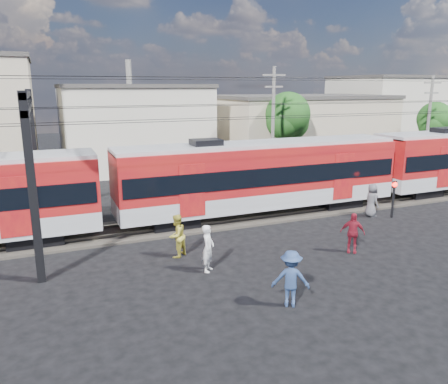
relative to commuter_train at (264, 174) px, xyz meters
The scene contains 19 objects.
ground 8.52m from the commuter_train, 101.86° to the right, with size 120.00×120.00×0.00m, color black.
track_bed 2.88m from the commuter_train, behind, with size 70.00×3.40×0.12m, color #2D2823.
rail_near 2.89m from the commuter_train, 155.95° to the right, with size 70.00×0.12×0.12m, color #59544C.
rail_far 2.89m from the commuter_train, 155.95° to the left, with size 70.00×0.12×0.12m, color #59544C.
commuter_train is the anchor object (origin of this frame).
catenary 10.69m from the commuter_train, behind, with size 70.00×9.30×7.52m.
building_midwest 19.39m from the commuter_train, 100.96° to the left, with size 12.24×12.24×7.30m.
building_mideast 20.21m from the commuter_train, 52.41° to the left, with size 16.32×10.20×6.30m.
building_east 33.10m from the commuter_train, 37.23° to the left, with size 10.20×10.20×8.30m.
utility_pole_mid 8.50m from the commuter_train, 58.32° to the left, with size 1.80×0.24×8.50m.
utility_pole_east 19.37m from the commuter_train, 18.13° to the left, with size 1.80×0.24×8.00m.
tree_near 12.78m from the commuter_train, 53.36° to the left, with size 3.82×3.64×6.72m.
tree_far 24.32m from the commuter_train, 22.00° to the left, with size 3.36×3.12×5.76m.
pedestrian_a 8.30m from the commuter_train, 132.85° to the right, with size 0.69×0.45×1.90m, color silver.
pedestrian_b 7.63m from the commuter_train, 146.91° to the right, with size 0.91×0.71×1.88m, color gold.
pedestrian_c 10.58m from the commuter_train, 112.56° to the right, with size 1.25×0.72×1.94m, color navy.
pedestrian_d 6.76m from the commuter_train, 81.39° to the right, with size 1.05×0.44×1.80m, color maroon.
pedestrian_e 6.22m from the commuter_train, 24.44° to the right, with size 0.92×0.60×1.88m, color #525257.
crossing_signal 7.22m from the commuter_train, 25.90° to the right, with size 0.30×0.30×2.08m.
Camera 1 is at (-9.45, -13.12, 7.14)m, focal length 35.00 mm.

